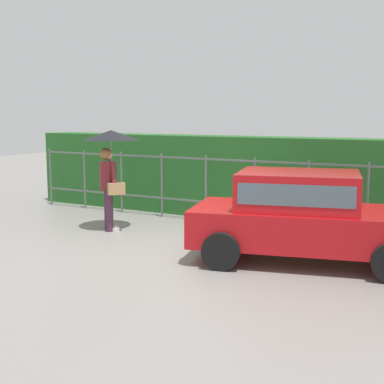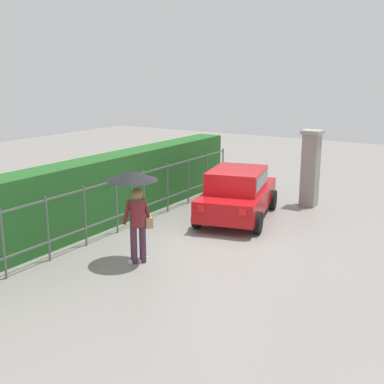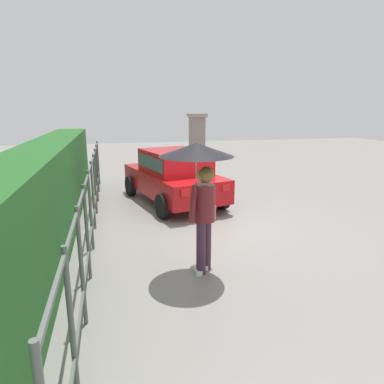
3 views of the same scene
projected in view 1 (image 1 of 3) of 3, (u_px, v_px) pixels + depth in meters
name	position (u px, v px, depth m)	size (l,w,h in m)	color
ground_plane	(179.00, 251.00, 9.26)	(40.00, 40.00, 0.00)	gray
car	(303.00, 213.00, 8.52)	(3.99, 2.55, 1.48)	#B71116
pedestrian	(110.00, 153.00, 10.75)	(1.13, 1.13, 2.08)	#47283D
fence_section	(229.00, 187.00, 11.42)	(10.54, 0.05, 1.50)	#59605B
hedge_row	(245.00, 178.00, 12.12)	(11.49, 0.90, 1.90)	#235B23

